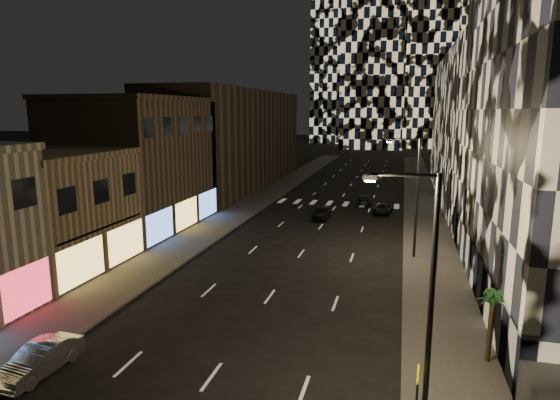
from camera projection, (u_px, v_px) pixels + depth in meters
The scene contains 17 objects.
sidewalk_left at pixel (259, 199), 59.39m from camera, with size 4.00×120.00×0.15m, color #47443F.
sidewalk_right at pixel (423, 207), 54.39m from camera, with size 4.00×120.00×0.15m, color #47443F.
curb_left at pixel (275, 200), 58.87m from camera, with size 0.20×120.00×0.15m, color #4C4C47.
curb_right at pixel (405, 206), 54.91m from camera, with size 0.20×120.00×0.15m, color #4C4C47.
retail_tan at pixel (41, 214), 32.86m from camera, with size 10.00×10.00×8.00m, color #836E4F.
retail_brown at pixel (137, 165), 44.36m from camera, with size 10.00×15.00×12.00m, color #463628.
retail_filler_left at pixel (234, 139), 69.34m from camera, with size 10.00×40.00×14.00m, color #463628.
midrise_base at pixel (478, 266), 29.32m from camera, with size 0.60×25.00×3.00m, color #383838.
midrise_filler_right at pixel (511, 128), 56.85m from camera, with size 16.00×40.00×18.00m, color #232326.
streetlight_near at pixel (425, 284), 15.82m from camera, with size 2.55×0.25×9.00m.
streetlight_far at pixel (414, 189), 34.81m from camera, with size 2.55×0.25×9.00m.
car_silver_parked at pixel (39, 360), 19.98m from camera, with size 1.39×3.98×1.31m, color gray.
car_dark_midlane at pixel (322, 212), 48.80m from camera, with size 1.58×3.92×1.33m, color black.
car_dark_oncoming at pixel (364, 199), 56.31m from camera, with size 1.66×4.07×1.18m, color black.
car_dark_rightlane at pixel (383, 209), 51.13m from camera, with size 1.76×3.82×1.06m, color black.
ped_sign at pixel (417, 385), 16.23m from camera, with size 0.12×0.80×2.39m.
palm_tree at pixel (492, 303), 20.33m from camera, with size 1.69×1.69×3.34m.
Camera 1 is at (7.43, -5.75, 11.12)m, focal length 30.00 mm.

